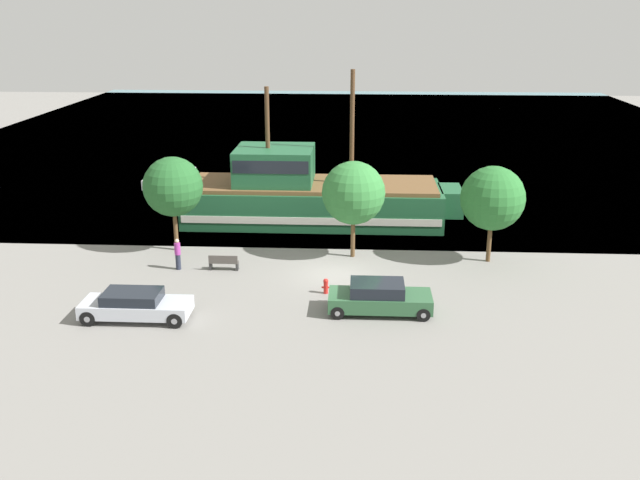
% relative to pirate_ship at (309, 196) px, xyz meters
% --- Properties ---
extents(ground_plane, '(160.00, 160.00, 0.00)m').
position_rel_pirate_ship_xyz_m(ground_plane, '(2.02, -9.56, -1.72)').
color(ground_plane, gray).
extents(water_surface, '(80.00, 80.00, 0.00)m').
position_rel_pirate_ship_xyz_m(water_surface, '(2.02, 34.44, -1.72)').
color(water_surface, slate).
rests_on(water_surface, ground).
extents(pirate_ship, '(17.70, 5.56, 9.71)m').
position_rel_pirate_ship_xyz_m(pirate_ship, '(0.00, 0.00, 0.00)').
color(pirate_ship, '#1E5633').
rests_on(pirate_ship, water_surface).
extents(moored_boat_dockside, '(6.22, 1.89, 1.52)m').
position_rel_pirate_ship_xyz_m(moored_boat_dockside, '(-10.28, 8.28, -1.15)').
color(moored_boat_dockside, silver).
rests_on(moored_boat_dockside, water_surface).
extents(parked_car_curb_front, '(4.84, 1.89, 1.32)m').
position_rel_pirate_ship_xyz_m(parked_car_curb_front, '(-6.67, -15.71, -1.04)').
color(parked_car_curb_front, '#B7BCC6').
rests_on(parked_car_curb_front, ground_plane).
extents(parked_car_curb_mid, '(4.70, 1.97, 1.47)m').
position_rel_pirate_ship_xyz_m(parked_car_curb_mid, '(4.24, -14.37, -0.99)').
color(parked_car_curb_mid, '#2D5B38').
rests_on(parked_car_curb_mid, ground_plane).
extents(fire_hydrant, '(0.42, 0.25, 0.76)m').
position_rel_pirate_ship_xyz_m(fire_hydrant, '(1.70, -12.23, -1.31)').
color(fire_hydrant, red).
rests_on(fire_hydrant, ground_plane).
extents(bench_promenade_east, '(1.55, 0.45, 0.85)m').
position_rel_pirate_ship_xyz_m(bench_promenade_east, '(-3.88, -9.31, -1.29)').
color(bench_promenade_east, '#4C4742').
rests_on(bench_promenade_east, ground_plane).
extents(pedestrian_walking_near, '(0.32, 0.32, 1.70)m').
position_rel_pirate_ship_xyz_m(pedestrian_walking_near, '(-6.32, -9.32, -0.85)').
color(pedestrian_walking_near, '#232838').
rests_on(pedestrian_walking_near, ground_plane).
extents(tree_row_east, '(3.36, 3.36, 5.42)m').
position_rel_pirate_ship_xyz_m(tree_row_east, '(-7.19, -6.17, 2.02)').
color(tree_row_east, brown).
rests_on(tree_row_east, ground_plane).
extents(tree_row_mideast, '(3.48, 3.48, 5.42)m').
position_rel_pirate_ship_xyz_m(tree_row_mideast, '(2.94, -6.76, 1.95)').
color(tree_row_mideast, brown).
rests_on(tree_row_mideast, ground_plane).
extents(tree_row_midwest, '(3.47, 3.47, 5.32)m').
position_rel_pirate_ship_xyz_m(tree_row_midwest, '(10.40, -7.13, 1.86)').
color(tree_row_midwest, brown).
rests_on(tree_row_midwest, ground_plane).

